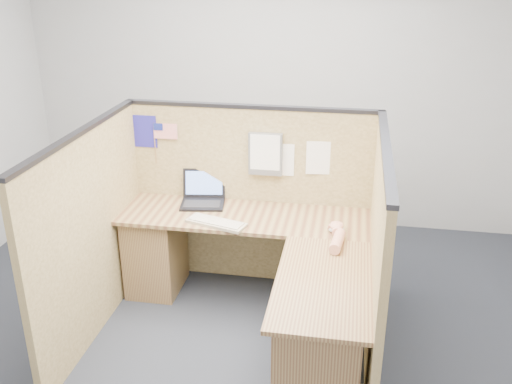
% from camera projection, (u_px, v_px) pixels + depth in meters
% --- Properties ---
extents(floor, '(5.00, 5.00, 0.00)m').
position_uv_depth(floor, '(227.00, 346.00, 4.11)').
color(floor, '#20242D').
rests_on(floor, ground).
extents(wall_back, '(5.00, 0.00, 5.00)m').
position_uv_depth(wall_back, '(274.00, 88.00, 5.62)').
color(wall_back, '#AEB0B3').
rests_on(wall_back, floor).
extents(cubicle_partitions, '(2.06, 1.83, 1.53)m').
position_uv_depth(cubicle_partitions, '(238.00, 224.00, 4.20)').
color(cubicle_partitions, olive).
rests_on(cubicle_partitions, floor).
extents(l_desk, '(1.95, 1.75, 0.73)m').
position_uv_depth(l_desk, '(259.00, 280.00, 4.19)').
color(l_desk, brown).
rests_on(l_desk, floor).
extents(laptop, '(0.38, 0.38, 0.25)m').
position_uv_depth(laptop, '(204.00, 195.00, 4.66)').
color(laptop, black).
rests_on(laptop, l_desk).
extents(keyboard, '(0.48, 0.28, 0.03)m').
position_uv_depth(keyboard, '(216.00, 223.00, 4.29)').
color(keyboard, '#9D937A').
rests_on(keyboard, l_desk).
extents(mouse, '(0.13, 0.10, 0.05)m').
position_uv_depth(mouse, '(336.00, 229.00, 4.16)').
color(mouse, silver).
rests_on(mouse, l_desk).
extents(hand_forearm, '(0.12, 0.42, 0.09)m').
position_uv_depth(hand_forearm, '(337.00, 236.00, 4.02)').
color(hand_forearm, tan).
rests_on(hand_forearm, l_desk).
extents(blue_poster, '(0.20, 0.01, 0.27)m').
position_uv_depth(blue_poster, '(145.00, 131.00, 4.65)').
color(blue_poster, navy).
rests_on(blue_poster, cubicle_partitions).
extents(american_flag, '(0.20, 0.01, 0.35)m').
position_uv_depth(american_flag, '(163.00, 132.00, 4.61)').
color(american_flag, olive).
rests_on(american_flag, cubicle_partitions).
extents(file_holder, '(0.27, 0.05, 0.34)m').
position_uv_depth(file_holder, '(265.00, 154.00, 4.51)').
color(file_holder, slate).
rests_on(file_holder, cubicle_partitions).
extents(paper_left, '(0.21, 0.01, 0.26)m').
position_uv_depth(paper_left, '(281.00, 160.00, 4.53)').
color(paper_left, white).
rests_on(paper_left, cubicle_partitions).
extents(paper_right, '(0.21, 0.02, 0.27)m').
position_uv_depth(paper_right, '(320.00, 158.00, 4.47)').
color(paper_right, white).
rests_on(paper_right, cubicle_partitions).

